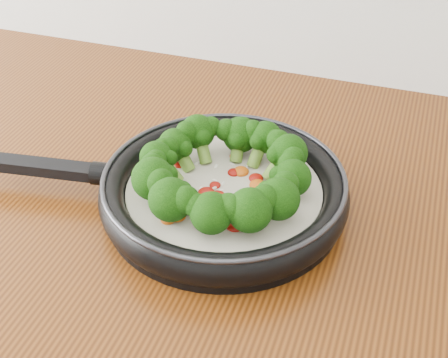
% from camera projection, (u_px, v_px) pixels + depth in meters
% --- Properties ---
extents(skillet, '(0.54, 0.37, 0.10)m').
position_uv_depth(skillet, '(222.00, 187.00, 0.82)').
color(skillet, black).
rests_on(skillet, counter).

